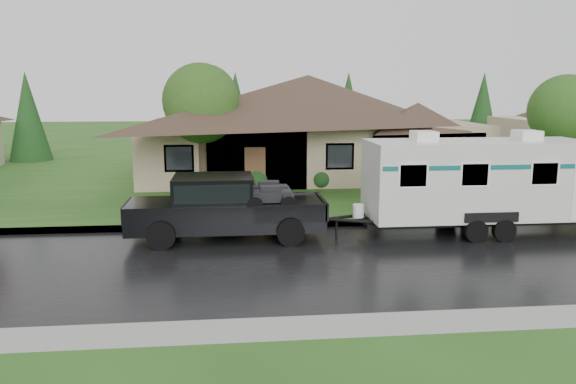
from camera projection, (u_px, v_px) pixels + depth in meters
name	position (u px, v px, depth m)	size (l,w,h in m)	color
ground	(305.00, 243.00, 18.56)	(140.00, 140.00, 0.00)	#294F18
road	(314.00, 261.00, 16.60)	(140.00, 8.00, 0.01)	black
curb	(297.00, 224.00, 20.74)	(140.00, 0.50, 0.15)	gray
lawn	(272.00, 173.00, 33.21)	(140.00, 26.00, 0.15)	#294F18
house_main	(313.00, 114.00, 31.66)	(19.44, 10.80, 6.90)	gray
tree_left_green	(201.00, 103.00, 26.28)	(3.66, 3.66, 6.05)	#382B1E
tree_right_green	(565.00, 109.00, 25.69)	(3.43, 3.43, 5.68)	#382B1E
shrub_row	(320.00, 178.00, 27.73)	(13.60, 1.00, 1.00)	#143814
pickup_truck	(223.00, 205.00, 18.84)	(6.50, 2.47, 2.17)	black
travel_trailer	(476.00, 179.00, 19.58)	(8.02, 2.82, 3.60)	silver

